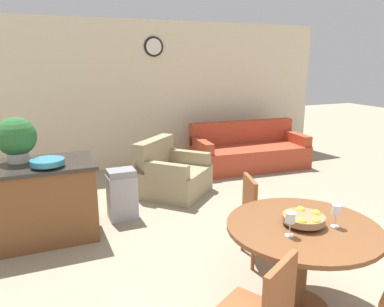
{
  "coord_description": "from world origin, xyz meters",
  "views": [
    {
      "loc": [
        -1.67,
        -1.34,
        2.01
      ],
      "look_at": [
        -0.05,
        2.49,
        0.95
      ],
      "focal_mm": 35.0,
      "sensor_mm": 36.0,
      "label": 1
    }
  ],
  "objects_px": {
    "wine_glass_left": "(290,219)",
    "wine_glass_right": "(336,211)",
    "teal_bowl": "(47,162)",
    "trash_bin": "(122,194)",
    "couch": "(249,152)",
    "dining_table": "(302,245)",
    "dining_chair_far_side": "(260,214)",
    "fruit_bowl": "(304,218)",
    "potted_plant": "(16,138)",
    "armchair": "(172,176)",
    "kitchen_island": "(33,202)"
  },
  "relations": [
    {
      "from": "wine_glass_left",
      "to": "wine_glass_right",
      "type": "bearing_deg",
      "value": -1.62
    },
    {
      "from": "teal_bowl",
      "to": "trash_bin",
      "type": "height_order",
      "value": "teal_bowl"
    },
    {
      "from": "couch",
      "to": "dining_table",
      "type": "bearing_deg",
      "value": -111.75
    },
    {
      "from": "couch",
      "to": "dining_chair_far_side",
      "type": "bearing_deg",
      "value": -115.39
    },
    {
      "from": "dining_chair_far_side",
      "to": "wine_glass_right",
      "type": "distance_m",
      "value": 1.01
    },
    {
      "from": "dining_table",
      "to": "fruit_bowl",
      "type": "relative_size",
      "value": 3.68
    },
    {
      "from": "wine_glass_left",
      "to": "potted_plant",
      "type": "height_order",
      "value": "potted_plant"
    },
    {
      "from": "trash_bin",
      "to": "armchair",
      "type": "xyz_separation_m",
      "value": [
        0.9,
        0.61,
        -0.04
      ]
    },
    {
      "from": "dining_chair_far_side",
      "to": "armchair",
      "type": "relative_size",
      "value": 0.69
    },
    {
      "from": "dining_table",
      "to": "armchair",
      "type": "distance_m",
      "value": 3.0
    },
    {
      "from": "wine_glass_left",
      "to": "potted_plant",
      "type": "relative_size",
      "value": 0.36
    },
    {
      "from": "dining_chair_far_side",
      "to": "teal_bowl",
      "type": "xyz_separation_m",
      "value": [
        -1.92,
        1.19,
        0.45
      ]
    },
    {
      "from": "dining_chair_far_side",
      "to": "wine_glass_right",
      "type": "xyz_separation_m",
      "value": [
        0.05,
        -0.93,
        0.39
      ]
    },
    {
      "from": "fruit_bowl",
      "to": "armchair",
      "type": "relative_size",
      "value": 0.25
    },
    {
      "from": "kitchen_island",
      "to": "couch",
      "type": "xyz_separation_m",
      "value": [
        3.79,
        1.61,
        -0.16
      ]
    },
    {
      "from": "wine_glass_right",
      "to": "couch",
      "type": "height_order",
      "value": "wine_glass_right"
    },
    {
      "from": "fruit_bowl",
      "to": "wine_glass_right",
      "type": "xyz_separation_m",
      "value": [
        0.2,
        -0.12,
        0.08
      ]
    },
    {
      "from": "kitchen_island",
      "to": "wine_glass_left",
      "type": "bearing_deg",
      "value": -52.87
    },
    {
      "from": "armchair",
      "to": "potted_plant",
      "type": "bearing_deg",
      "value": 154.61
    },
    {
      "from": "dining_table",
      "to": "teal_bowl",
      "type": "bearing_deg",
      "value": 131.41
    },
    {
      "from": "wine_glass_right",
      "to": "potted_plant",
      "type": "distance_m",
      "value": 3.36
    },
    {
      "from": "dining_chair_far_side",
      "to": "wine_glass_left",
      "type": "xyz_separation_m",
      "value": [
        -0.36,
        -0.92,
        0.39
      ]
    },
    {
      "from": "wine_glass_left",
      "to": "potted_plant",
      "type": "xyz_separation_m",
      "value": [
        -1.84,
        2.45,
        0.27
      ]
    },
    {
      "from": "wine_glass_right",
      "to": "armchair",
      "type": "height_order",
      "value": "wine_glass_right"
    },
    {
      "from": "wine_glass_left",
      "to": "kitchen_island",
      "type": "xyz_separation_m",
      "value": [
        -1.74,
        2.3,
        -0.44
      ]
    },
    {
      "from": "teal_bowl",
      "to": "fruit_bowl",
      "type": "bearing_deg",
      "value": -48.58
    },
    {
      "from": "wine_glass_left",
      "to": "dining_table",
      "type": "bearing_deg",
      "value": 26.32
    },
    {
      "from": "wine_glass_left",
      "to": "potted_plant",
      "type": "bearing_deg",
      "value": 126.97
    },
    {
      "from": "wine_glass_left",
      "to": "wine_glass_right",
      "type": "xyz_separation_m",
      "value": [
        0.42,
        -0.01,
        0.0
      ]
    },
    {
      "from": "trash_bin",
      "to": "dining_chair_far_side",
      "type": "bearing_deg",
      "value": -55.82
    },
    {
      "from": "dining_table",
      "to": "armchair",
      "type": "relative_size",
      "value": 0.93
    },
    {
      "from": "dining_table",
      "to": "teal_bowl",
      "type": "height_order",
      "value": "teal_bowl"
    },
    {
      "from": "wine_glass_right",
      "to": "kitchen_island",
      "type": "relative_size",
      "value": 0.13
    },
    {
      "from": "dining_table",
      "to": "potted_plant",
      "type": "height_order",
      "value": "potted_plant"
    },
    {
      "from": "dining_chair_far_side",
      "to": "fruit_bowl",
      "type": "bearing_deg",
      "value": 5.03
    },
    {
      "from": "wine_glass_left",
      "to": "potted_plant",
      "type": "distance_m",
      "value": 3.08
    },
    {
      "from": "dining_chair_far_side",
      "to": "wine_glass_right",
      "type": "bearing_deg",
      "value": 18.81
    },
    {
      "from": "couch",
      "to": "teal_bowl",
      "type": "bearing_deg",
      "value": -149.45
    },
    {
      "from": "dining_table",
      "to": "wine_glass_right",
      "type": "height_order",
      "value": "wine_glass_right"
    },
    {
      "from": "teal_bowl",
      "to": "armchair",
      "type": "bearing_deg",
      "value": 29.36
    },
    {
      "from": "dining_table",
      "to": "dining_chair_far_side",
      "type": "distance_m",
      "value": 0.83
    },
    {
      "from": "dining_chair_far_side",
      "to": "couch",
      "type": "height_order",
      "value": "dining_chair_far_side"
    },
    {
      "from": "wine_glass_right",
      "to": "armchair",
      "type": "distance_m",
      "value": 3.17
    },
    {
      "from": "teal_bowl",
      "to": "dining_chair_far_side",
      "type": "bearing_deg",
      "value": -31.76
    },
    {
      "from": "dining_chair_far_side",
      "to": "kitchen_island",
      "type": "height_order",
      "value": "kitchen_island"
    },
    {
      "from": "kitchen_island",
      "to": "trash_bin",
      "type": "bearing_deg",
      "value": 9.99
    },
    {
      "from": "fruit_bowl",
      "to": "teal_bowl",
      "type": "bearing_deg",
      "value": 131.42
    },
    {
      "from": "teal_bowl",
      "to": "trash_bin",
      "type": "xyz_separation_m",
      "value": [
        0.86,
        0.37,
        -0.62
      ]
    },
    {
      "from": "kitchen_island",
      "to": "potted_plant",
      "type": "height_order",
      "value": "potted_plant"
    },
    {
      "from": "wine_glass_right",
      "to": "armchair",
      "type": "bearing_deg",
      "value": 93.98
    }
  ]
}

